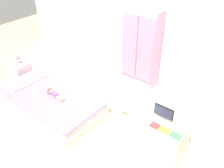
% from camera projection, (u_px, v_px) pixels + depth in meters
% --- Properties ---
extents(ground_plane, '(10.00, 10.00, 0.02)m').
position_uv_depth(ground_plane, '(90.00, 119.00, 4.01)').
color(ground_plane, tan).
extents(back_wall, '(6.40, 0.05, 2.70)m').
position_uv_depth(back_wall, '(149.00, 11.00, 4.28)').
color(back_wall, silver).
rests_on(back_wall, ground_plane).
extents(bed, '(1.73, 0.93, 0.26)m').
position_uv_depth(bed, '(51.00, 102.00, 4.14)').
color(bed, silver).
rests_on(bed, ground_plane).
extents(pillow, '(0.32, 0.67, 0.05)m').
position_uv_depth(pillow, '(25.00, 81.00, 4.40)').
color(pillow, silver).
rests_on(pillow, bed).
extents(doll, '(0.39, 0.14, 0.10)m').
position_uv_depth(doll, '(53.00, 93.00, 4.08)').
color(doll, '#6B4CB2').
rests_on(doll, bed).
extents(nightstand, '(0.32, 0.32, 0.39)m').
position_uv_depth(nightstand, '(21.00, 72.00, 4.83)').
color(nightstand, silver).
rests_on(nightstand, ground_plane).
extents(table_lamp, '(0.10, 0.10, 0.18)m').
position_uv_depth(table_lamp, '(18.00, 57.00, 4.65)').
color(table_lamp, '#B7B2AD').
rests_on(table_lamp, nightstand).
extents(wardrobe, '(0.68, 0.30, 1.45)m').
position_uv_depth(wardrobe, '(141.00, 48.00, 4.50)').
color(wardrobe, '#E599BC').
rests_on(wardrobe, ground_plane).
extents(tv_stand, '(0.92, 0.44, 0.41)m').
position_uv_depth(tv_stand, '(153.00, 131.00, 3.47)').
color(tv_stand, silver).
rests_on(tv_stand, ground_plane).
extents(tv_monitor, '(0.28, 0.10, 0.22)m').
position_uv_depth(tv_monitor, '(164.00, 112.00, 3.29)').
color(tv_monitor, '#99999E').
rests_on(tv_monitor, tv_stand).
extents(rocking_horse_toy, '(0.09, 0.04, 0.11)m').
position_uv_depth(rocking_horse_toy, '(125.00, 111.00, 3.44)').
color(rocking_horse_toy, '#8E6642').
rests_on(rocking_horse_toy, tv_stand).
extents(book_red, '(0.13, 0.11, 0.01)m').
position_uv_depth(book_red, '(155.00, 126.00, 3.26)').
color(book_red, '#CC3838').
rests_on(book_red, tv_stand).
extents(book_orange, '(0.15, 0.10, 0.02)m').
position_uv_depth(book_orange, '(164.00, 130.00, 3.18)').
color(book_orange, orange).
rests_on(book_orange, tv_stand).
extents(book_green, '(0.14, 0.10, 0.02)m').
position_uv_depth(book_green, '(176.00, 136.00, 3.10)').
color(book_green, '#429E51').
rests_on(book_green, tv_stand).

